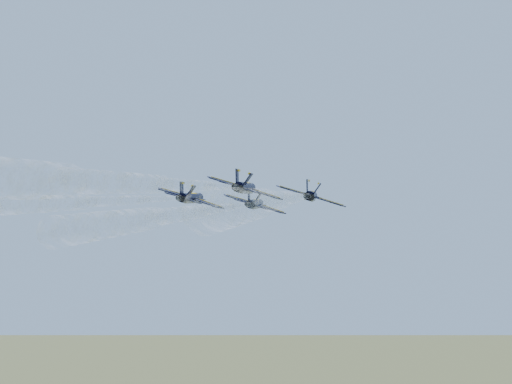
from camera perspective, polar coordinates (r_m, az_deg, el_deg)
The scene contains 8 objects.
jet_lead at distance 127.12m, azimuth -0.07°, elevation -1.06°, with size 11.67×16.59×5.09m.
jet_left at distance 118.50m, azimuth -5.75°, elevation -0.53°, with size 11.67×16.59×5.09m.
jet_right at distance 115.61m, azimuth 4.92°, elevation -0.36°, with size 11.67×16.59×5.09m.
jet_slot at distance 104.94m, azimuth -0.96°, elevation 0.37°, with size 11.67×16.59×5.09m.
smoke_trail_lead at distance 67.47m, azimuth -6.07°, elevation 5.03°, with size 35.47×76.55×2.63m.
smoke_trail_left at distance 61.05m, azimuth -18.08°, elevation 6.75°, with size 35.47×76.55×2.63m.
smoke_trail_right at distance 55.50m, azimuth 3.11°, elevation 7.82°, with size 35.47×76.55×2.63m.
smoke_trail_slot at distance 46.36m, azimuth -11.02°, elevation 11.13°, with size 35.47×76.55×2.63m.
Camera 1 is at (58.06, -100.18, 86.19)m, focal length 45.00 mm.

